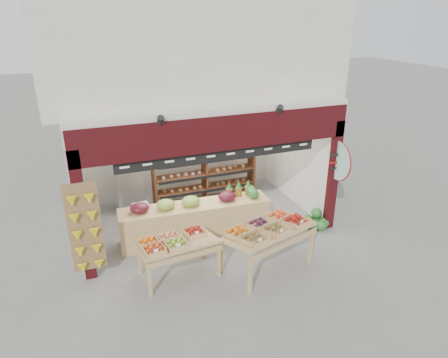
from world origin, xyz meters
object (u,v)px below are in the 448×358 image
(back_shelving, at_px, (204,160))
(mid_counter, at_px, (195,220))
(refrigerator, at_px, (130,179))
(display_table_left, at_px, (172,243))
(display_table_right, at_px, (268,229))
(cardboard_stack, at_px, (150,217))
(watermelon_pile, at_px, (315,221))

(back_shelving, relative_size, mid_counter, 0.84)
(back_shelving, height_order, mid_counter, back_shelving)
(refrigerator, relative_size, display_table_left, 1.08)
(mid_counter, height_order, display_table_right, display_table_right)
(cardboard_stack, distance_m, watermelon_pile, 4.01)
(cardboard_stack, relative_size, display_table_right, 0.49)
(back_shelving, distance_m, mid_counter, 2.24)
(refrigerator, height_order, display_table_left, refrigerator)
(display_table_right, relative_size, watermelon_pile, 3.18)
(back_shelving, distance_m, display_table_right, 3.57)
(display_table_right, xyz_separation_m, watermelon_pile, (1.85, 1.05, -0.72))
(refrigerator, height_order, mid_counter, refrigerator)
(back_shelving, height_order, display_table_right, back_shelving)
(mid_counter, distance_m, display_table_left, 1.51)
(display_table_left, height_order, display_table_right, display_table_right)
(display_table_right, bearing_deg, back_shelving, 91.90)
(mid_counter, bearing_deg, display_table_left, -123.87)
(refrigerator, bearing_deg, watermelon_pile, -22.59)
(cardboard_stack, relative_size, watermelon_pile, 1.56)
(display_table_left, distance_m, watermelon_pile, 3.79)
(back_shelving, relative_size, cardboard_stack, 2.97)
(refrigerator, xyz_separation_m, mid_counter, (1.11, -1.99, -0.38))
(mid_counter, relative_size, display_table_left, 2.18)
(refrigerator, height_order, cardboard_stack, refrigerator)
(refrigerator, xyz_separation_m, cardboard_stack, (0.24, -1.08, -0.61))
(back_shelving, distance_m, watermelon_pile, 3.33)
(display_table_left, relative_size, display_table_right, 0.80)
(display_table_left, distance_m, display_table_right, 1.88)
(refrigerator, xyz_separation_m, display_table_left, (0.28, -3.22, -0.10))
(display_table_right, bearing_deg, cardboard_stack, 126.61)
(watermelon_pile, bearing_deg, back_shelving, 128.07)
(back_shelving, bearing_deg, cardboard_stack, -149.49)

